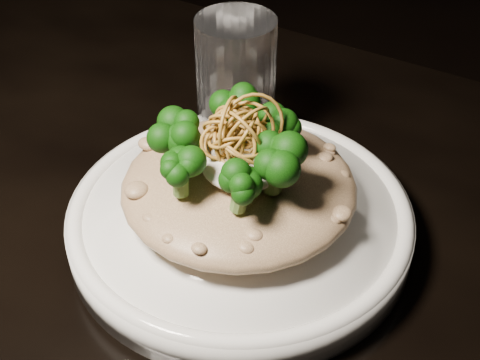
% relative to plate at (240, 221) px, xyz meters
% --- Properties ---
extents(plate, '(0.26, 0.26, 0.03)m').
position_rel_plate_xyz_m(plate, '(0.00, 0.00, 0.00)').
color(plate, white).
rests_on(plate, table).
extents(risotto, '(0.18, 0.18, 0.04)m').
position_rel_plate_xyz_m(risotto, '(-0.00, 0.00, 0.03)').
color(risotto, brown).
rests_on(risotto, plate).
extents(broccoli, '(0.13, 0.13, 0.05)m').
position_rel_plate_xyz_m(broccoli, '(-0.00, -0.00, 0.08)').
color(broccoli, black).
rests_on(broccoli, risotto).
extents(cheese, '(0.06, 0.06, 0.02)m').
position_rel_plate_xyz_m(cheese, '(0.01, -0.00, 0.06)').
color(cheese, white).
rests_on(cheese, risotto).
extents(shallots, '(0.05, 0.05, 0.03)m').
position_rel_plate_xyz_m(shallots, '(-0.00, 0.00, 0.09)').
color(shallots, '#94651F').
rests_on(shallots, cheese).
extents(drinking_glass, '(0.09, 0.09, 0.12)m').
position_rel_plate_xyz_m(drinking_glass, '(-0.07, 0.11, 0.05)').
color(drinking_glass, white).
rests_on(drinking_glass, table).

